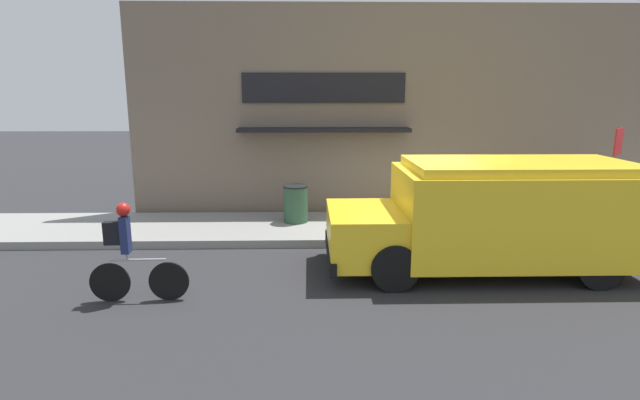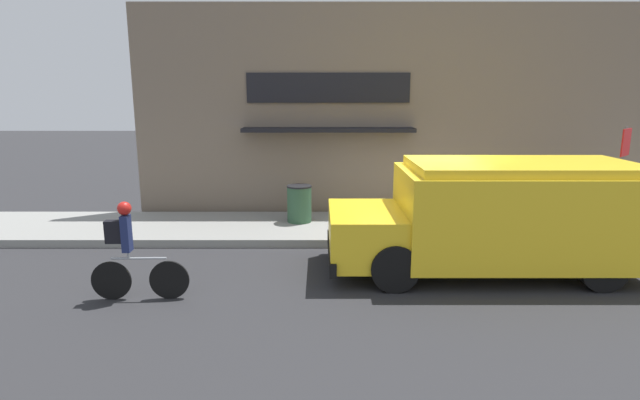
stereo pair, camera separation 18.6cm
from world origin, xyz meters
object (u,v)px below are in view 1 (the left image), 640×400
(school_bus, at_px, (496,214))
(trash_bin, at_px, (296,204))
(cyclist, at_px, (130,253))
(stop_sign_post, at_px, (616,161))

(school_bus, distance_m, trash_bin, 4.83)
(school_bus, relative_size, trash_bin, 6.27)
(school_bus, xyz_separation_m, trash_bin, (-3.77, 3.00, -0.45))
(cyclist, height_order, stop_sign_post, stop_sign_post)
(stop_sign_post, bearing_deg, trash_bin, 173.32)
(school_bus, bearing_deg, stop_sign_post, 31.58)
(trash_bin, bearing_deg, school_bus, -38.51)
(trash_bin, bearing_deg, cyclist, -120.15)
(stop_sign_post, relative_size, trash_bin, 2.64)
(stop_sign_post, distance_m, trash_bin, 7.37)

